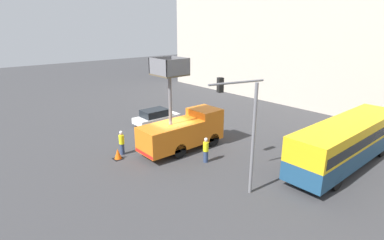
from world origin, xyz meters
name	(u,v)px	position (x,y,z in m)	size (l,w,h in m)	color
ground_plane	(171,149)	(0.00, 0.00, 0.00)	(120.00, 120.00, 0.00)	#38383A
building_backdrop_far	(333,5)	(0.00, 22.79, 11.00)	(44.00, 10.00, 22.00)	#BCB2A3
utility_truck	(183,129)	(0.60, 0.71, 1.58)	(2.24, 6.55, 6.84)	orange
city_bus	(347,140)	(9.60, 7.08, 1.80)	(2.48, 11.14, 3.06)	navy
traffic_light_pole	(240,114)	(6.51, 0.01, 4.20)	(3.71, 3.45, 6.19)	slate
road_worker_near_truck	(122,143)	(-1.55, -3.22, 0.89)	(0.38, 0.38, 1.78)	navy
road_worker_directing	(206,150)	(3.30, 0.46, 0.88)	(0.38, 0.38, 1.77)	navy
traffic_cone_near_truck	(118,154)	(-1.04, -3.84, 0.35)	(0.65, 0.65, 0.74)	black
parked_car_curbside	(156,117)	(-5.70, 2.49, 0.73)	(1.82, 4.27, 1.45)	silver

